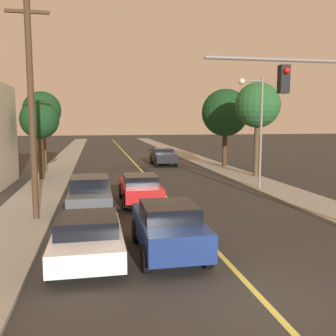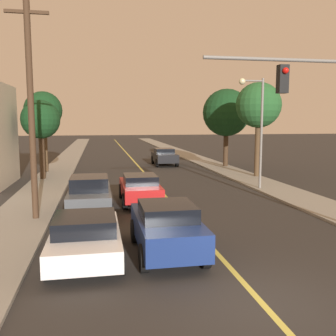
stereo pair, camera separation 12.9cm
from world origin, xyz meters
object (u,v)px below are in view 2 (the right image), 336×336
at_px(traffic_signal_mast, 331,111).
at_px(tree_right_far, 226,113).
at_px(streetlamp_right, 256,118).
at_px(car_outer_lane_front, 86,236).
at_px(tree_right_near, 258,106).
at_px(car_far_oncoming, 164,156).
at_px(car_outer_lane_second, 90,194).
at_px(tree_left_near, 43,111).
at_px(car_near_lane_front, 166,227).
at_px(tree_left_far, 41,120).
at_px(utility_pole_left, 31,106).
at_px(car_near_lane_second, 140,188).

distance_m(traffic_signal_mast, tree_right_far, 19.18).
relative_size(traffic_signal_mast, streetlamp_right, 0.97).
height_order(car_outer_lane_front, tree_right_near, tree_right_near).
distance_m(car_far_oncoming, streetlamp_right, 13.84).
xyz_separation_m(car_outer_lane_second, tree_left_near, (-3.60, 13.43, 3.86)).
relative_size(car_near_lane_front, tree_right_near, 0.62).
xyz_separation_m(tree_left_far, tree_right_near, (14.57, -1.54, 0.99)).
distance_m(car_outer_lane_second, tree_right_near, 14.58).
bearing_deg(traffic_signal_mast, car_outer_lane_front, -173.75).
xyz_separation_m(traffic_signal_mast, tree_right_far, (2.98, 18.94, 0.34)).
bearing_deg(tree_right_near, tree_left_near, 160.75).
height_order(streetlamp_right, tree_left_near, streetlamp_right).
height_order(traffic_signal_mast, utility_pole_left, utility_pole_left).
bearing_deg(car_outer_lane_front, streetlamp_right, 45.67).
distance_m(car_near_lane_second, tree_left_near, 13.81).
bearing_deg(traffic_signal_mast, car_far_oncoming, 94.95).
distance_m(traffic_signal_mast, tree_left_near, 21.59).
relative_size(car_near_lane_front, tree_right_far, 0.62).
bearing_deg(car_near_lane_front, utility_pole_left, 133.84).
relative_size(car_near_lane_front, streetlamp_right, 0.65).
bearing_deg(car_near_lane_front, streetlamp_right, 53.87).
bearing_deg(car_near_lane_second, streetlamp_right, 17.93).
xyz_separation_m(streetlamp_right, tree_right_near, (2.11, 4.43, 0.85)).
relative_size(car_far_oncoming, tree_left_far, 0.79).
xyz_separation_m(car_outer_lane_front, traffic_signal_mast, (8.11, 0.89, 3.60)).
bearing_deg(tree_right_near, tree_left_far, 173.98).
bearing_deg(traffic_signal_mast, tree_left_near, 122.87).
bearing_deg(traffic_signal_mast, tree_right_far, 81.05).
distance_m(car_outer_lane_second, utility_pole_left, 4.35).
bearing_deg(tree_right_far, traffic_signal_mast, -98.95).
height_order(utility_pole_left, tree_right_far, utility_pole_left).
bearing_deg(tree_left_near, car_near_lane_front, -72.59).
height_order(car_near_lane_second, utility_pole_left, utility_pole_left).
distance_m(car_outer_lane_front, tree_left_far, 16.05).
bearing_deg(utility_pole_left, car_near_lane_front, -46.16).
relative_size(traffic_signal_mast, utility_pole_left, 0.71).
bearing_deg(car_near_lane_front, car_outer_lane_second, 112.94).
height_order(car_far_oncoming, streetlamp_right, streetlamp_right).
height_order(traffic_signal_mast, tree_left_near, tree_left_near).
relative_size(streetlamp_right, utility_pole_left, 0.73).
xyz_separation_m(tree_right_near, tree_right_far, (-0.18, 6.01, -0.36)).
distance_m(car_near_lane_second, tree_left_far, 10.45).
relative_size(traffic_signal_mast, tree_left_near, 1.00).
bearing_deg(tree_left_far, streetlamp_right, -25.58).
bearing_deg(tree_right_near, car_near_lane_front, -122.95).
distance_m(car_outer_lane_front, tree_right_near, 18.35).
bearing_deg(tree_left_near, tree_left_far, -85.14).
distance_m(car_near_lane_front, car_outer_lane_second, 6.02).
distance_m(utility_pole_left, tree_right_far, 20.10).
bearing_deg(car_outer_lane_second, utility_pole_left, -156.24).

